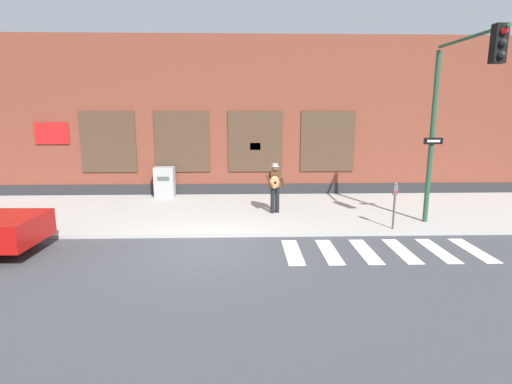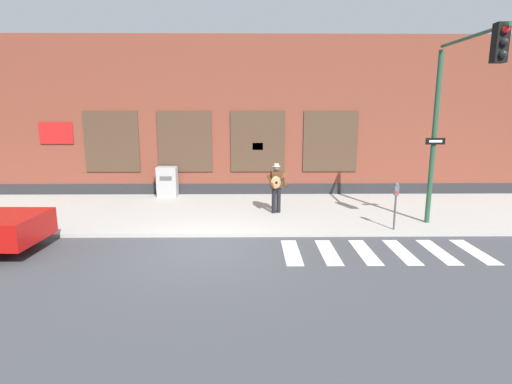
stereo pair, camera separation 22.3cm
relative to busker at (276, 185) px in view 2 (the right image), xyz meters
The scene contains 8 objects.
ground_plane 4.19m from the busker, 121.65° to the right, with size 160.00×160.00×0.00m, color #424449.
sidewalk 2.41m from the busker, 168.23° to the left, with size 28.00×5.75×0.11m.
building_backdrop 6.14m from the busker, 111.80° to the left, with size 28.00×4.06×6.67m.
crosswalk 4.66m from the busker, 55.48° to the right, with size 5.20×1.90×0.01m.
busker is the anchor object (origin of this frame).
traffic_light 6.04m from the busker, 26.65° to the right, with size 0.60×3.14×5.47m.
parking_meter 4.00m from the busker, 31.00° to the right, with size 0.13×0.11×1.44m.
utility_box 5.24m from the busker, 146.75° to the left, with size 0.81×0.59×1.25m.
Camera 2 is at (1.26, -10.13, 3.58)m, focal length 28.00 mm.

